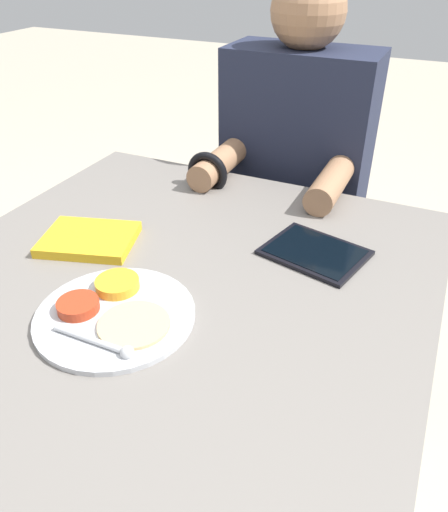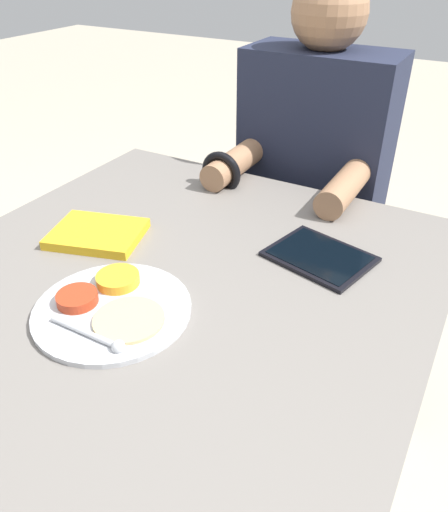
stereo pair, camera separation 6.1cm
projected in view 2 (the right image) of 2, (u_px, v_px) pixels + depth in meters
The scene contains 6 objects.
ground_plane at pixel (178, 508), 1.30m from camera, with size 12.00×12.00×0.00m, color #B2A893.
dining_table at pixel (169, 417), 1.11m from camera, with size 0.95×1.08×0.72m.
thali_tray at pixel (111, 307), 0.85m from camera, with size 0.27×0.27×0.03m.
red_notebook at pixel (97, 234), 1.06m from camera, with size 0.22×0.19×0.02m.
tablet_device at pixel (320, 256), 0.99m from camera, with size 0.22×0.19×0.01m.
person_diner at pixel (308, 210), 1.50m from camera, with size 0.41×0.43×1.19m.
Camera 2 is at (0.47, -0.58, 1.26)m, focal length 35.00 mm.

